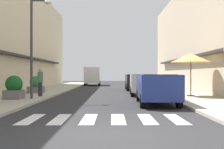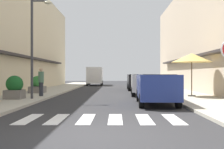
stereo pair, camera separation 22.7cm
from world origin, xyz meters
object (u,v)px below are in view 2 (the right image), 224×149
Objects in this scene: planter_far at (37,85)px; pedestrian_walking_far at (41,81)px; parked_car_far at (137,80)px; cafe_umbrella at (192,58)px; parked_car_mid at (144,82)px; parked_car_near at (156,86)px; delivery_van at (95,75)px; planter_midblock at (15,88)px; street_lamp at (35,37)px.

pedestrian_walking_far reaches higher than planter_far.
parked_car_far is 9.00m from cafe_umbrella.
cafe_umbrella is at bearing -72.22° from parked_car_far.
parked_car_far reaches higher than planter_far.
parked_car_mid is at bearing 62.11° from pedestrian_walking_far.
parked_car_near and parked_car_mid have the same top height.
parked_car_near is 0.83× the size of delivery_van.
cafe_umbrella is 2.14× the size of planter_far.
delivery_van is at bearing 82.62° from planter_midblock.
pedestrian_walking_far reaches higher than parked_car_far.
cafe_umbrella is (7.47, -19.75, 1.07)m from delivery_van.
delivery_van is at bearing 128.58° from pedestrian_walking_far.
planter_midblock is (-10.28, -1.96, -1.74)m from cafe_umbrella.
parked_car_near is 12.19m from parked_car_far.
parked_car_mid reaches higher than planter_far.
planter_midblock is (-2.81, -21.70, -0.67)m from delivery_van.
street_lamp is 3.20× the size of pedestrian_walking_far.
street_lamp is 5.74m from planter_far.
planter_far is (-7.69, -5.50, -0.25)m from parked_car_far.
parked_car_far is 12.27m from delivery_van.
parked_car_near is 1.10× the size of parked_car_mid.
parked_car_far is 2.58× the size of pedestrian_walking_far.
delivery_van reaches higher than planter_midblock.
street_lamp is at bearing -121.99° from parked_car_far.
parked_car_far is (0.00, 6.36, 0.00)m from parked_car_mid.
street_lamp is 4.53× the size of planter_far.
street_lamp is 9.40m from cafe_umbrella.
cafe_umbrella is (2.71, -2.08, 1.55)m from parked_car_mid.
parked_car_far is (-0.00, 12.19, 0.00)m from parked_car_near.
parked_car_mid is at bearing 28.09° from planter_midblock.
parked_car_mid is at bearing -6.42° from planter_far.
planter_midblock is 2.13m from pedestrian_walking_far.
delivery_van is 2.06× the size of cafe_umbrella.
cafe_umbrella is 2.06× the size of planter_midblock.
pedestrian_walking_far is at bearing -127.70° from parked_car_far.
parked_car_far is 0.82× the size of delivery_van.
delivery_van is 21.79m from street_lamp.
planter_midblock is 4.91m from planter_far.
parked_car_near is at bearing -90.00° from parked_car_far.
planter_far is (-2.93, -16.80, -0.74)m from delivery_van.
pedestrian_walking_far is (-9.31, -0.09, -1.43)m from cafe_umbrella.
street_lamp is 2.11× the size of cafe_umbrella.
parked_car_mid is 0.92× the size of parked_car_far.
parked_car_near is at bearing -90.00° from parked_car_mid.
parked_car_far is at bearing 90.00° from parked_car_mid.
cafe_umbrella is at bearing -69.29° from delivery_van.
planter_far is at bearing 164.17° from cafe_umbrella.
parked_car_near is 10.19m from planter_far.
planter_midblock is (-7.57, 1.78, -0.19)m from parked_car_near.
planter_midblock is at bearing -151.91° from parked_car_mid.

